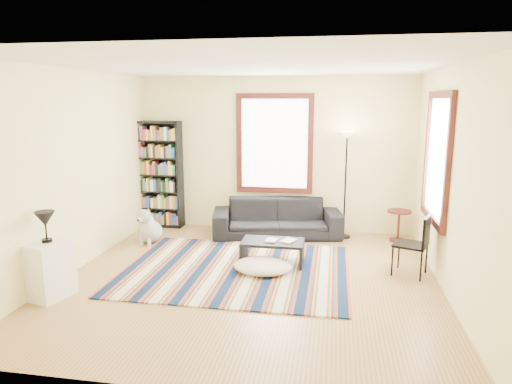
% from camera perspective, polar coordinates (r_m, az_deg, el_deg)
% --- Properties ---
extents(floor, '(5.00, 5.00, 0.10)m').
position_cam_1_polar(floor, '(6.32, -0.78, -11.17)').
color(floor, '#AF8350').
rests_on(floor, ground).
extents(ceiling, '(5.00, 5.00, 0.10)m').
position_cam_1_polar(ceiling, '(5.86, -0.86, 16.03)').
color(ceiling, white).
rests_on(ceiling, floor).
extents(wall_back, '(5.00, 0.10, 2.80)m').
position_cam_1_polar(wall_back, '(8.41, 2.38, 4.73)').
color(wall_back, '#FFF9AB').
rests_on(wall_back, floor).
extents(wall_front, '(5.00, 0.10, 2.80)m').
position_cam_1_polar(wall_front, '(3.50, -8.54, -4.94)').
color(wall_front, '#FFF9AB').
rests_on(wall_front, floor).
extents(wall_left, '(0.10, 5.00, 2.80)m').
position_cam_1_polar(wall_left, '(6.86, -22.28, 2.36)').
color(wall_left, '#FFF9AB').
rests_on(wall_left, floor).
extents(wall_right, '(0.10, 5.00, 2.80)m').
position_cam_1_polar(wall_right, '(6.00, 23.86, 1.05)').
color(wall_right, '#FFF9AB').
rests_on(wall_right, floor).
extents(window_back, '(1.20, 0.06, 1.60)m').
position_cam_1_polar(window_back, '(8.31, 2.32, 6.04)').
color(window_back, white).
rests_on(window_back, wall_back).
extents(window_right, '(0.06, 1.20, 1.60)m').
position_cam_1_polar(window_right, '(6.73, 21.72, 3.97)').
color(window_right, white).
rests_on(window_right, wall_right).
extents(rug, '(3.15, 2.52, 0.02)m').
position_cam_1_polar(rug, '(6.60, -2.49, -9.63)').
color(rug, '#0C1D3C').
rests_on(rug, floor).
extents(sofa, '(1.28, 2.36, 0.65)m').
position_cam_1_polar(sofa, '(8.11, 2.63, -3.24)').
color(sofa, black).
rests_on(sofa, floor).
extents(bookshelf, '(0.90, 0.30, 2.00)m').
position_cam_1_polar(bookshelf, '(8.80, -12.12, 2.16)').
color(bookshelf, black).
rests_on(bookshelf, floor).
extents(coffee_table, '(0.90, 0.51, 0.36)m').
position_cam_1_polar(coffee_table, '(6.76, 2.09, -7.56)').
color(coffee_table, black).
rests_on(coffee_table, floor).
extents(book_a, '(0.19, 0.24, 0.02)m').
position_cam_1_polar(book_a, '(6.72, 1.25, -5.98)').
color(book_a, beige).
rests_on(book_a, coffee_table).
extents(book_b, '(0.26, 0.29, 0.02)m').
position_cam_1_polar(book_b, '(6.73, 3.43, -5.97)').
color(book_b, beige).
rests_on(book_b, coffee_table).
extents(floor_cushion, '(0.91, 0.75, 0.20)m').
position_cam_1_polar(floor_cushion, '(6.45, 0.82, -9.25)').
color(floor_cushion, beige).
rests_on(floor_cushion, floor).
extents(floor_lamp, '(0.35, 0.35, 1.86)m').
position_cam_1_polar(floor_lamp, '(8.02, 11.09, 0.80)').
color(floor_lamp, black).
rests_on(floor_lamp, floor).
extents(side_table, '(0.42, 0.42, 0.54)m').
position_cam_1_polar(side_table, '(8.18, 17.38, -4.06)').
color(side_table, '#431710').
rests_on(side_table, floor).
extents(folding_chair, '(0.54, 0.52, 0.86)m').
position_cam_1_polar(folding_chair, '(6.64, 18.75, -6.27)').
color(folding_chair, black).
rests_on(folding_chair, floor).
extents(white_cabinet, '(0.50, 0.58, 0.70)m').
position_cam_1_polar(white_cabinet, '(6.17, -24.38, -8.83)').
color(white_cabinet, white).
rests_on(white_cabinet, floor).
extents(table_lamp, '(0.31, 0.31, 0.38)m').
position_cam_1_polar(table_lamp, '(6.02, -24.80, -3.98)').
color(table_lamp, black).
rests_on(table_lamp, white_cabinet).
extents(dog, '(0.51, 0.66, 0.61)m').
position_cam_1_polar(dog, '(7.93, -13.08, -4.02)').
color(dog, silver).
rests_on(dog, floor).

